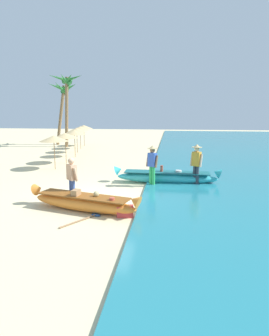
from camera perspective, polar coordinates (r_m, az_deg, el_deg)
ground_plane at (r=11.79m, az=-6.51°, el=-5.73°), size 80.00×80.00×0.00m
boat_orange_foreground at (r=10.46m, az=-9.47°, el=-6.28°), size 4.10×1.72×0.81m
boat_cyan_midground at (r=14.11m, az=6.01°, el=-1.69°), size 4.90×0.88×0.83m
person_vendor_hatted at (r=13.36m, az=3.32°, el=0.96°), size 0.58×0.46×1.82m
person_tourist_customer at (r=11.01m, az=-11.57°, el=-1.91°), size 0.54×0.51×1.69m
person_vendor_assistant at (r=13.73m, az=11.43°, el=1.11°), size 0.58×0.47×1.85m
parasol_row_0 at (r=17.68m, az=-14.78°, el=5.33°), size 1.60×1.60×1.91m
parasol_row_1 at (r=19.50m, az=-12.76°, el=5.91°), size 1.60×1.60×1.91m
parasol_row_2 at (r=22.02m, az=-11.10°, el=6.52°), size 1.60×1.60×1.91m
parasol_row_3 at (r=24.22m, az=-10.69°, el=6.92°), size 1.60×1.60×1.91m
parasol_row_4 at (r=26.50m, az=-10.08°, el=7.28°), size 1.60×1.60×1.91m
parasol_row_5 at (r=28.56m, az=-9.40°, el=7.55°), size 1.60×1.60×1.91m
palm_tree_tall_inland at (r=29.87m, az=-13.16°, el=13.25°), size 2.62×2.84×5.84m
palm_tree_leaning_seaward at (r=28.15m, az=-12.52°, el=14.49°), size 2.98×2.56×6.38m
cooler_box at (r=9.79m, az=-1.76°, el=-8.06°), size 0.55×0.35×0.36m
paddle at (r=9.73m, az=-9.13°, el=-9.27°), size 1.01×1.40×0.05m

